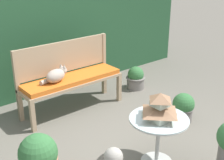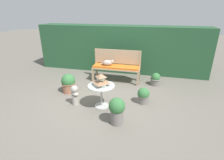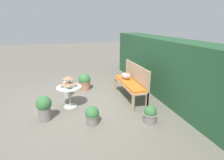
{
  "view_description": "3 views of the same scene",
  "coord_description": "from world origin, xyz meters",
  "px_view_note": "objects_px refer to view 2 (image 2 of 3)",
  "views": [
    {
      "loc": [
        -2.16,
        -2.43,
        2.23
      ],
      "look_at": [
        0.27,
        0.51,
        0.68
      ],
      "focal_mm": 50.0,
      "sensor_mm": 36.0,
      "label": 1
    },
    {
      "loc": [
        1.31,
        -4.14,
        2.28
      ],
      "look_at": [
        0.22,
        0.24,
        0.44
      ],
      "focal_mm": 28.0,
      "sensor_mm": 36.0,
      "label": 2
    },
    {
      "loc": [
        4.54,
        -0.57,
        2.18
      ],
      "look_at": [
        0.09,
        0.72,
        0.64
      ],
      "focal_mm": 28.0,
      "sensor_mm": 36.0,
      "label": 3
    }
  ],
  "objects_px": {
    "cat": "(108,63)",
    "garden_bust": "(75,94)",
    "potted_plant_table_near": "(156,79)",
    "potted_plant_hedge_corner": "(117,110)",
    "garden_bench": "(116,68)",
    "pagoda_birdhouse": "(101,80)",
    "potted_plant_bench_left": "(69,83)",
    "potted_plant_patio_mid": "(143,95)",
    "patio_table": "(101,90)"
  },
  "relations": [
    {
      "from": "potted_plant_table_near",
      "to": "potted_plant_hedge_corner",
      "type": "xyz_separation_m",
      "value": [
        -0.76,
        -2.31,
        0.14
      ]
    },
    {
      "from": "pagoda_birdhouse",
      "to": "garden_bust",
      "type": "relative_size",
      "value": 0.69
    },
    {
      "from": "patio_table",
      "to": "garden_bench",
      "type": "bearing_deg",
      "value": 90.77
    },
    {
      "from": "cat",
      "to": "garden_bust",
      "type": "distance_m",
      "value": 1.83
    },
    {
      "from": "garden_bust",
      "to": "potted_plant_hedge_corner",
      "type": "bearing_deg",
      "value": 10.42
    },
    {
      "from": "cat",
      "to": "potted_plant_table_near",
      "type": "relative_size",
      "value": 1.09
    },
    {
      "from": "garden_bench",
      "to": "garden_bust",
      "type": "bearing_deg",
      "value": -110.72
    },
    {
      "from": "garden_bench",
      "to": "potted_plant_table_near",
      "type": "distance_m",
      "value": 1.34
    },
    {
      "from": "patio_table",
      "to": "potted_plant_hedge_corner",
      "type": "relative_size",
      "value": 1.1
    },
    {
      "from": "potted_plant_patio_mid",
      "to": "patio_table",
      "type": "bearing_deg",
      "value": -156.73
    },
    {
      "from": "garden_bench",
      "to": "potted_plant_patio_mid",
      "type": "xyz_separation_m",
      "value": [
        1.02,
        -1.28,
        -0.25
      ]
    },
    {
      "from": "potted_plant_table_near",
      "to": "potted_plant_hedge_corner",
      "type": "distance_m",
      "value": 2.43
    },
    {
      "from": "potted_plant_table_near",
      "to": "potted_plant_patio_mid",
      "type": "height_order",
      "value": "potted_plant_patio_mid"
    },
    {
      "from": "cat",
      "to": "patio_table",
      "type": "distance_m",
      "value": 1.72
    },
    {
      "from": "garden_bust",
      "to": "potted_plant_patio_mid",
      "type": "distance_m",
      "value": 1.76
    },
    {
      "from": "garden_bust",
      "to": "potted_plant_table_near",
      "type": "bearing_deg",
      "value": 76.2
    },
    {
      "from": "patio_table",
      "to": "potted_plant_table_near",
      "type": "bearing_deg",
      "value": 53.07
    },
    {
      "from": "pagoda_birdhouse",
      "to": "potted_plant_patio_mid",
      "type": "relative_size",
      "value": 0.85
    },
    {
      "from": "patio_table",
      "to": "potted_plant_table_near",
      "type": "relative_size",
      "value": 1.62
    },
    {
      "from": "potted_plant_hedge_corner",
      "to": "potted_plant_patio_mid",
      "type": "bearing_deg",
      "value": 65.18
    },
    {
      "from": "patio_table",
      "to": "potted_plant_bench_left",
      "type": "height_order",
      "value": "patio_table"
    },
    {
      "from": "potted_plant_bench_left",
      "to": "potted_plant_table_near",
      "type": "bearing_deg",
      "value": 25.08
    },
    {
      "from": "garden_bench",
      "to": "cat",
      "type": "relative_size",
      "value": 3.57
    },
    {
      "from": "potted_plant_table_near",
      "to": "potted_plant_bench_left",
      "type": "bearing_deg",
      "value": -154.92
    },
    {
      "from": "potted_plant_hedge_corner",
      "to": "cat",
      "type": "bearing_deg",
      "value": 109.61
    },
    {
      "from": "cat",
      "to": "potted_plant_table_near",
      "type": "distance_m",
      "value": 1.64
    },
    {
      "from": "potted_plant_bench_left",
      "to": "pagoda_birdhouse",
      "type": "bearing_deg",
      "value": -25.25
    },
    {
      "from": "cat",
      "to": "garden_bust",
      "type": "height_order",
      "value": "cat"
    },
    {
      "from": "patio_table",
      "to": "potted_plant_table_near",
      "type": "distance_m",
      "value": 2.15
    },
    {
      "from": "patio_table",
      "to": "pagoda_birdhouse",
      "type": "relative_size",
      "value": 1.82
    },
    {
      "from": "garden_bench",
      "to": "potted_plant_bench_left",
      "type": "relative_size",
      "value": 2.83
    },
    {
      "from": "pagoda_birdhouse",
      "to": "cat",
      "type": "bearing_deg",
      "value": 99.87
    },
    {
      "from": "garden_bench",
      "to": "potted_plant_patio_mid",
      "type": "bearing_deg",
      "value": -51.51
    },
    {
      "from": "garden_bench",
      "to": "potted_plant_table_near",
      "type": "relative_size",
      "value": 3.9
    },
    {
      "from": "patio_table",
      "to": "potted_plant_bench_left",
      "type": "bearing_deg",
      "value": 154.75
    },
    {
      "from": "cat",
      "to": "potted_plant_hedge_corner",
      "type": "height_order",
      "value": "cat"
    },
    {
      "from": "potted_plant_patio_mid",
      "to": "garden_bench",
      "type": "bearing_deg",
      "value": 128.49
    },
    {
      "from": "garden_bench",
      "to": "potted_plant_patio_mid",
      "type": "height_order",
      "value": "garden_bench"
    },
    {
      "from": "patio_table",
      "to": "garden_bust",
      "type": "distance_m",
      "value": 0.72
    },
    {
      "from": "pagoda_birdhouse",
      "to": "potted_plant_bench_left",
      "type": "height_order",
      "value": "pagoda_birdhouse"
    },
    {
      "from": "garden_bust",
      "to": "potted_plant_bench_left",
      "type": "height_order",
      "value": "potted_plant_bench_left"
    },
    {
      "from": "pagoda_birdhouse",
      "to": "potted_plant_hedge_corner",
      "type": "height_order",
      "value": "pagoda_birdhouse"
    },
    {
      "from": "garden_bench",
      "to": "potted_plant_hedge_corner",
      "type": "bearing_deg",
      "value": -76.73
    },
    {
      "from": "potted_plant_table_near",
      "to": "potted_plant_hedge_corner",
      "type": "height_order",
      "value": "potted_plant_hedge_corner"
    },
    {
      "from": "potted_plant_table_near",
      "to": "cat",
      "type": "bearing_deg",
      "value": -179.28
    },
    {
      "from": "cat",
      "to": "pagoda_birdhouse",
      "type": "height_order",
      "value": "pagoda_birdhouse"
    },
    {
      "from": "garden_bench",
      "to": "potted_plant_hedge_corner",
      "type": "xyz_separation_m",
      "value": [
        0.54,
        -2.31,
        -0.14
      ]
    },
    {
      "from": "garden_bust",
      "to": "potted_plant_bench_left",
      "type": "xyz_separation_m",
      "value": [
        -0.49,
        0.61,
        -0.0
      ]
    },
    {
      "from": "garden_bust",
      "to": "potted_plant_hedge_corner",
      "type": "height_order",
      "value": "potted_plant_hedge_corner"
    },
    {
      "from": "cat",
      "to": "potted_plant_patio_mid",
      "type": "xyz_separation_m",
      "value": [
        1.29,
        -1.26,
        -0.43
      ]
    }
  ]
}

